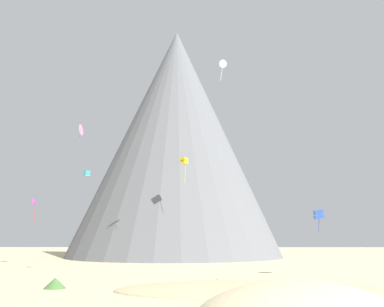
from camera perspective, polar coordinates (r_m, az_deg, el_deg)
name	(u,v)px	position (r m, az deg, el deg)	size (l,w,h in m)	color
dune_midground	(259,292)	(37.77, 9.70, -19.30)	(26.69, 11.54, 1.81)	#C6B284
bush_ridge_crest	(154,287)	(38.46, -5.59, -18.80)	(1.75, 1.75, 0.65)	#668C4C
bush_far_right	(217,283)	(40.57, 3.61, -18.35)	(2.16, 2.16, 0.84)	#668C4C
bush_low_patch	(317,303)	(30.70, 17.77, -20.04)	(2.44, 2.44, 0.57)	#477238
bush_far_left	(55,283)	(42.16, -19.32, -17.37)	(2.14, 2.14, 1.01)	#477238
rock_massif	(182,146)	(111.62, -1.42, 1.15)	(76.39, 76.39, 65.49)	slate
kite_white_high	(223,64)	(73.22, 4.48, 12.85)	(1.60, 1.12, 3.95)	white
kite_black_low	(189,225)	(84.62, -0.43, -10.39)	(1.81, 0.96, 1.73)	black
kite_pink_mid	(81,130)	(73.94, -15.90, 3.31)	(0.56, 2.06, 3.67)	pink
kite_blue_low	(319,214)	(55.24, 17.94, -8.44)	(1.26, 1.19, 2.94)	blue
kite_cyan_mid	(87,173)	(61.88, -15.05, -2.77)	(1.07, 1.07, 0.90)	#33BCDB
kite_magenta_low	(34,202)	(74.57, -21.97, -6.60)	(0.64, 1.25, 4.16)	#D1339E
kite_yellow_mid	(184,161)	(81.20, -1.16, -1.12)	(1.73, 1.74, 5.40)	yellow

